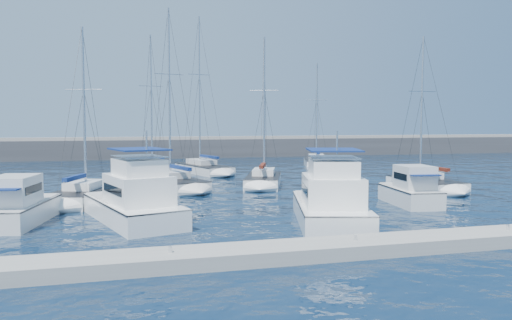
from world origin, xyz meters
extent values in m
plane|color=black|center=(0.00, 0.00, 0.00)|extent=(220.00, 220.00, 0.00)
cube|color=#424244|center=(0.00, 52.00, 1.00)|extent=(160.00, 6.00, 4.00)
cube|color=gray|center=(0.00, 52.00, 3.20)|extent=(160.00, 1.20, 0.50)
cube|color=gray|center=(0.00, -11.00, 0.30)|extent=(40.00, 2.20, 0.60)
cylinder|color=silver|center=(-8.00, -11.00, 0.72)|extent=(0.16, 0.16, 0.25)
cylinder|color=silver|center=(0.00, -11.00, 0.72)|extent=(0.16, 0.16, 0.25)
cylinder|color=silver|center=(8.00, -11.00, 0.72)|extent=(0.16, 0.16, 0.25)
cube|color=silver|center=(-15.41, 0.00, 0.40)|extent=(3.67, 7.01, 1.60)
cube|color=#262628|center=(-15.41, 0.00, 1.15)|extent=(3.72, 7.02, 0.08)
cube|color=silver|center=(-15.56, -0.80, 2.00)|extent=(2.64, 3.43, 1.60)
cube|color=black|center=(-15.56, -0.80, 2.08)|extent=(2.57, 2.83, 0.45)
cube|color=navy|center=(-15.79, -2.00, 2.30)|extent=(2.32, 2.36, 0.07)
cube|color=white|center=(-9.25, -0.95, 0.40)|extent=(5.90, 9.69, 1.60)
cube|color=#262628|center=(-9.25, -0.95, 1.15)|extent=(5.97, 9.71, 0.08)
cube|color=white|center=(-8.93, -2.01, 2.00)|extent=(4.00, 4.87, 1.60)
cube|color=black|center=(-8.93, -2.01, 2.08)|extent=(3.81, 4.08, 0.45)
cube|color=white|center=(-8.87, -2.20, 3.25)|extent=(3.08, 3.50, 0.90)
cube|color=navy|center=(-8.87, -2.20, 4.25)|extent=(3.48, 3.98, 0.08)
cube|color=white|center=(1.66, -4.34, 0.40)|extent=(5.86, 9.61, 1.60)
cube|color=#262628|center=(1.66, -4.34, 1.15)|extent=(5.93, 9.63, 0.08)
cube|color=white|center=(1.36, -5.40, 2.00)|extent=(4.05, 4.82, 1.60)
cube|color=black|center=(1.36, -5.40, 2.08)|extent=(3.88, 4.04, 0.45)
cube|color=white|center=(1.31, -5.59, 3.25)|extent=(3.13, 3.46, 0.90)
cube|color=navy|center=(1.31, -5.59, 4.25)|extent=(3.53, 3.94, 0.08)
cube|color=silver|center=(9.60, 0.00, 0.40)|extent=(3.12, 5.89, 1.60)
cube|color=#262628|center=(9.60, 0.00, 1.15)|extent=(3.17, 5.90, 0.08)
cube|color=silver|center=(9.51, -0.68, 2.00)|extent=(2.38, 2.85, 1.60)
cube|color=black|center=(9.51, -0.68, 2.08)|extent=(2.35, 2.34, 0.45)
cube|color=navy|center=(9.38, -1.70, 2.30)|extent=(2.14, 1.95, 0.07)
cube|color=white|center=(-12.59, 6.66, 0.30)|extent=(5.10, 7.68, 1.30)
cube|color=#262628|center=(-12.59, 6.66, 0.93)|extent=(5.16, 7.70, 0.06)
cube|color=white|center=(-12.45, 7.08, 1.25)|extent=(2.84, 3.56, 0.55)
cylinder|color=silver|center=(-12.36, 7.33, 6.98)|extent=(0.18, 0.18, 11.06)
cylinder|color=silver|center=(-12.93, 5.65, 1.80)|extent=(1.24, 3.40, 0.12)
cube|color=navy|center=(-12.96, 5.55, 1.95)|extent=(1.35, 3.14, 0.28)
cube|color=silver|center=(-5.47, 12.71, 0.30)|extent=(5.37, 9.06, 1.30)
cube|color=#262628|center=(-5.47, 12.71, 0.93)|extent=(5.42, 9.08, 0.06)
cube|color=silver|center=(-5.63, 13.22, 1.25)|extent=(2.96, 4.15, 0.55)
cylinder|color=silver|center=(-5.72, 13.53, 8.52)|extent=(0.18, 0.18, 14.13)
cylinder|color=silver|center=(-5.10, 11.48, 1.80)|extent=(1.36, 4.13, 0.12)
cube|color=navy|center=(-5.07, 11.39, 1.95)|extent=(1.46, 3.79, 0.28)
cube|color=white|center=(2.55, 12.60, 0.30)|extent=(5.26, 7.99, 1.30)
cube|color=#262628|center=(2.55, 12.60, 0.93)|extent=(5.32, 8.01, 0.06)
cube|color=white|center=(2.71, 13.04, 1.25)|extent=(2.88, 3.71, 0.55)
cylinder|color=silver|center=(2.80, 13.31, 7.45)|extent=(0.18, 0.18, 12.00)
cylinder|color=silver|center=(2.17, 11.55, 1.80)|extent=(1.38, 3.54, 0.12)
cube|color=#551C11|center=(2.14, 11.46, 1.95)|extent=(1.47, 3.27, 0.28)
cube|color=white|center=(15.19, 6.49, 0.30)|extent=(3.24, 7.66, 1.30)
cube|color=#262628|center=(15.19, 6.49, 0.93)|extent=(3.30, 7.66, 0.06)
cube|color=white|center=(15.17, 6.97, 1.25)|extent=(2.06, 3.37, 0.55)
cylinder|color=silver|center=(15.16, 7.25, 7.25)|extent=(0.18, 0.18, 11.60)
cylinder|color=silver|center=(15.23, 5.36, 1.80)|extent=(0.24, 3.78, 0.12)
cube|color=#551C11|center=(15.23, 5.26, 1.95)|extent=(0.46, 3.41, 0.28)
cube|color=white|center=(-6.42, 24.76, 0.30)|extent=(4.74, 8.30, 1.30)
cube|color=#262628|center=(-6.42, 24.76, 0.93)|extent=(4.80, 8.31, 0.06)
cube|color=white|center=(-6.53, 25.23, 1.25)|extent=(2.69, 3.78, 0.55)
cylinder|color=silver|center=(-6.60, 25.52, 8.35)|extent=(0.18, 0.18, 13.81)
cylinder|color=silver|center=(-6.14, 23.62, 1.80)|extent=(1.03, 3.83, 0.12)
cube|color=navy|center=(-6.12, 23.52, 1.95)|extent=(1.16, 3.50, 0.28)
cube|color=silver|center=(-0.87, 25.55, 0.30)|extent=(5.65, 9.83, 1.30)
cube|color=#262628|center=(-0.87, 25.55, 0.93)|extent=(5.71, 9.85, 0.06)
cube|color=silver|center=(-1.03, 26.10, 1.25)|extent=(3.10, 4.49, 0.55)
cylinder|color=silver|center=(-1.13, 26.44, 9.58)|extent=(0.18, 0.18, 16.26)
cylinder|color=silver|center=(-0.46, 24.20, 1.80)|extent=(1.46, 4.51, 0.12)
cube|color=navy|center=(-0.43, 24.11, 1.95)|extent=(1.54, 4.13, 0.28)
cube|color=white|center=(14.95, 30.53, 0.30)|extent=(5.66, 9.51, 1.30)
cube|color=#262628|center=(14.95, 30.53, 0.93)|extent=(5.72, 9.53, 0.06)
cube|color=white|center=(15.13, 31.06, 1.25)|extent=(3.08, 4.36, 0.55)
cylinder|color=silver|center=(15.23, 31.38, 7.51)|extent=(0.18, 0.18, 12.12)
cylinder|color=silver|center=(14.53, 29.24, 1.80)|extent=(1.52, 4.32, 0.12)
cube|color=navy|center=(14.50, 29.15, 1.95)|extent=(1.60, 3.97, 0.28)
camera|label=1|loc=(-9.76, -30.58, 5.71)|focal=35.00mm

